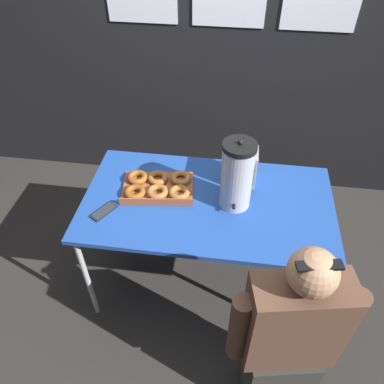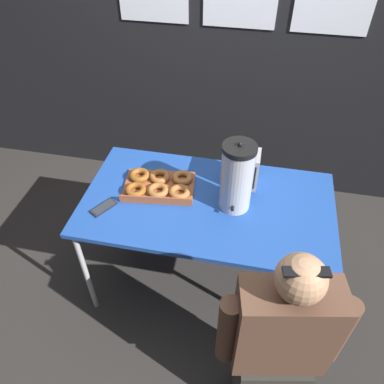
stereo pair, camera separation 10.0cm
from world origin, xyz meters
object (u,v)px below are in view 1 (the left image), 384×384
object	(u,v)px
donut_box	(158,186)
coffee_urn	(237,175)
space_heater	(243,167)
person_seated	(287,341)
cell_phone	(104,211)

from	to	relation	value
donut_box	coffee_urn	world-z (taller)	coffee_urn
space_heater	donut_box	bearing A→B (deg)	-162.90
donut_box	person_seated	bearing A→B (deg)	-51.97
donut_box	space_heater	bearing A→B (deg)	9.94
space_heater	person_seated	distance (m)	0.98
cell_phone	space_heater	bearing A→B (deg)	57.61
coffee_urn	person_seated	xyz separation A→B (m)	(0.30, -0.70, -0.39)
cell_phone	donut_box	bearing A→B (deg)	71.69
space_heater	person_seated	xyz separation A→B (m)	(0.26, -0.90, -0.29)
coffee_urn	space_heater	bearing A→B (deg)	80.01
coffee_urn	donut_box	bearing A→B (deg)	173.47
donut_box	space_heater	xyz separation A→B (m)	(0.49, 0.15, 0.08)
cell_phone	person_seated	world-z (taller)	person_seated
cell_phone	person_seated	distance (m)	1.16
coffee_urn	person_seated	world-z (taller)	person_seated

